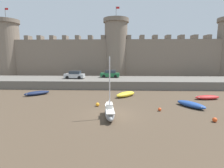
{
  "coord_description": "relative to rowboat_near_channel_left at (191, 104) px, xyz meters",
  "views": [
    {
      "loc": [
        0.81,
        -17.85,
        5.96
      ],
      "look_at": [
        -0.09,
        4.84,
        2.5
      ],
      "focal_mm": 28.0,
      "sensor_mm": 36.0,
      "label": 1
    }
  ],
  "objects": [
    {
      "name": "mooring_buoy_near_channel",
      "position": [
        0.22,
        -4.93,
        -0.14
      ],
      "size": [
        0.44,
        0.44,
        0.44
      ],
      "primitive_type": "sphere",
      "color": "#E04C1E",
      "rests_on": "ground"
    },
    {
      "name": "rowboat_near_channel_right",
      "position": [
        -7.68,
        5.43,
        0.04
      ],
      "size": [
        3.62,
        3.68,
        0.76
      ],
      "color": "yellow",
      "rests_on": "ground"
    },
    {
      "name": "car_quay_east",
      "position": [
        -10.66,
        17.5,
        2.01
      ],
      "size": [
        4.22,
        2.12,
        1.62
      ],
      "color": "#1E6638",
      "rests_on": "quay_road"
    },
    {
      "name": "mooring_buoy_off_centre",
      "position": [
        -4.13,
        -1.72,
        -0.16
      ],
      "size": [
        0.39,
        0.39,
        0.39
      ],
      "primitive_type": "sphere",
      "color": "#E04C1E",
      "rests_on": "ground"
    },
    {
      "name": "sailboat_midflat_left",
      "position": [
        -9.63,
        -4.16,
        0.25
      ],
      "size": [
        1.37,
        4.09,
        6.07
      ],
      "color": "gray",
      "rests_on": "ground"
    },
    {
      "name": "rowboat_midflat_centre",
      "position": [
        -21.79,
        5.98,
        -0.01
      ],
      "size": [
        3.7,
        3.52,
        0.65
      ],
      "color": "#141E3D",
      "rests_on": "ground"
    },
    {
      "name": "rowboat_foreground_centre",
      "position": [
        3.96,
        4.14,
        -0.04
      ],
      "size": [
        3.74,
        1.77,
        0.6
      ],
      "color": "red",
      "rests_on": "ground"
    },
    {
      "name": "castle",
      "position": [
        -9.54,
        26.67,
        6.4
      ],
      "size": [
        65.61,
        6.66,
        18.98
      ],
      "color": "#7A6B5B",
      "rests_on": "ground"
    },
    {
      "name": "car_quay_centre_west",
      "position": [
        -17.95,
        15.03,
        2.01
      ],
      "size": [
        4.22,
        2.12,
        1.62
      ],
      "color": "#B2B5B7",
      "rests_on": "quay_road"
    },
    {
      "name": "quay_road",
      "position": [
        -9.54,
        15.62,
        0.44
      ],
      "size": [
        70.95,
        10.0,
        1.59
      ],
      "primitive_type": "cube",
      "color": "#666059",
      "rests_on": "ground"
    },
    {
      "name": "rowboat_near_channel_left",
      "position": [
        0.0,
        0.0,
        0.0
      ],
      "size": [
        3.11,
        3.88,
        0.68
      ],
      "color": "#234793",
      "rests_on": "ground"
    },
    {
      "name": "mooring_buoy_mid_mud",
      "position": [
        -11.34,
        -0.08,
        -0.12
      ],
      "size": [
        0.47,
        0.47,
        0.47
      ],
      "primitive_type": "sphere",
      "color": "orange",
      "rests_on": "ground"
    },
    {
      "name": "ground_plane",
      "position": [
        -9.54,
        -2.98,
        -0.35
      ],
      "size": [
        160.0,
        160.0,
        0.0
      ],
      "primitive_type": "plane",
      "color": "#4C3D2D"
    }
  ]
}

